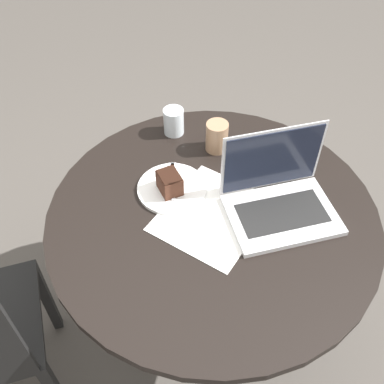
% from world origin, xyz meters
% --- Properties ---
extents(ground_plane, '(12.00, 12.00, 0.00)m').
position_xyz_m(ground_plane, '(0.00, 0.00, 0.00)').
color(ground_plane, '#4C4742').
extents(dining_table, '(1.04, 1.04, 0.76)m').
position_xyz_m(dining_table, '(0.00, 0.00, 0.60)').
color(dining_table, black).
rests_on(dining_table, ground_plane).
extents(paper_document, '(0.44, 0.43, 0.00)m').
position_xyz_m(paper_document, '(-0.01, 0.00, 0.76)').
color(paper_document, white).
rests_on(paper_document, dining_table).
extents(plate, '(0.23, 0.23, 0.01)m').
position_xyz_m(plate, '(0.10, 0.13, 0.76)').
color(plate, white).
rests_on(plate, dining_table).
extents(cake_slice, '(0.10, 0.09, 0.07)m').
position_xyz_m(cake_slice, '(0.08, 0.13, 0.80)').
color(cake_slice, '#472619').
rests_on(cake_slice, plate).
extents(fork, '(0.17, 0.03, 0.00)m').
position_xyz_m(fork, '(0.14, 0.13, 0.77)').
color(fork, silver).
rests_on(fork, plate).
extents(coffee_glass, '(0.08, 0.08, 0.11)m').
position_xyz_m(coffee_glass, '(0.30, -0.03, 0.81)').
color(coffee_glass, '#997556').
rests_on(coffee_glass, dining_table).
extents(water_glass, '(0.07, 0.07, 0.10)m').
position_xyz_m(water_glass, '(0.39, 0.12, 0.81)').
color(water_glass, silver).
rests_on(water_glass, dining_table).
extents(laptop, '(0.31, 0.37, 0.25)m').
position_xyz_m(laptop, '(0.01, -0.20, 0.80)').
color(laptop, silver).
rests_on(laptop, dining_table).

